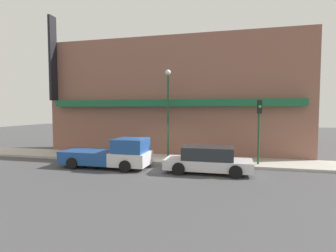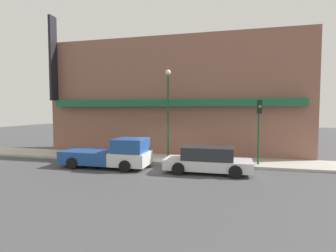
% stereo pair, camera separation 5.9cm
% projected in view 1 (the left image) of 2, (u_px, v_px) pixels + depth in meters
% --- Properties ---
extents(ground_plane, '(80.00, 80.00, 0.00)m').
position_uv_depth(ground_plane, '(159.00, 164.00, 16.48)').
color(ground_plane, '#424244').
extents(sidewalk, '(36.00, 2.96, 0.15)m').
position_uv_depth(sidewalk, '(164.00, 159.00, 17.91)').
color(sidewalk, '#ADA89E').
rests_on(sidewalk, ground).
extents(building, '(19.80, 3.80, 10.79)m').
position_uv_depth(building, '(174.00, 97.00, 20.52)').
color(building, brown).
rests_on(building, ground).
extents(pickup_truck, '(5.31, 2.20, 1.75)m').
position_uv_depth(pickup_truck, '(112.00, 155.00, 15.60)').
color(pickup_truck, silver).
rests_on(pickup_truck, ground).
extents(parked_car, '(4.69, 2.00, 1.43)m').
position_uv_depth(parked_car, '(208.00, 160.00, 14.26)').
color(parked_car, silver).
rests_on(parked_car, ground).
extents(fire_hydrant, '(0.19, 0.19, 0.61)m').
position_uv_depth(fire_hydrant, '(203.00, 158.00, 16.25)').
color(fire_hydrant, '#196633').
rests_on(fire_hydrant, sidewalk).
extents(street_lamp, '(0.36, 0.36, 5.97)m').
position_uv_depth(street_lamp, '(168.00, 104.00, 17.64)').
color(street_lamp, '#1E4728').
rests_on(street_lamp, sidewalk).
extents(traffic_light, '(0.28, 0.42, 3.86)m').
position_uv_depth(traffic_light, '(259.00, 120.00, 15.56)').
color(traffic_light, '#1E4728').
rests_on(traffic_light, sidewalk).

